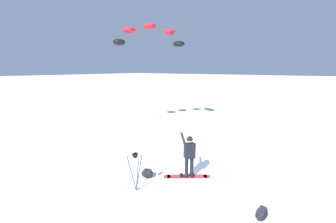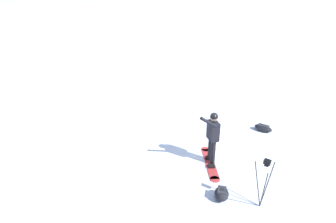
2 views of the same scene
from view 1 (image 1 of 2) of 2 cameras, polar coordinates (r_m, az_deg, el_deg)
ground_plane at (r=9.02m, az=9.56°, el=-16.72°), size 300.00×300.00×0.00m
snowboarder at (r=8.35m, az=5.86°, el=-11.05°), size 0.77×0.47×1.74m
snowboard at (r=8.81m, az=5.21°, el=-17.17°), size 1.57×1.24×0.10m
traction_kite at (r=15.70m, az=-5.00°, el=20.04°), size 4.09×4.59×1.55m
gear_bag_large at (r=8.72m, az=-5.67°, el=-16.40°), size 0.59×0.52×0.32m
camera_tripod at (r=7.55m, az=-8.87°, el=-14.01°), size 0.57×0.44×1.42m
gear_bag_small at (r=7.30m, az=24.17°, el=-23.91°), size 0.33×0.67×0.25m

